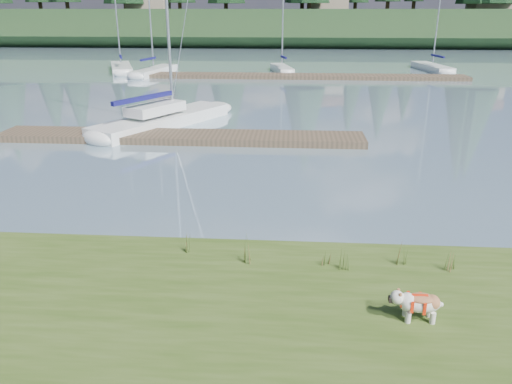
{
  "coord_description": "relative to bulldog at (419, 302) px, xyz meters",
  "views": [
    {
      "loc": [
        0.83,
        -12.06,
        5.47
      ],
      "look_at": [
        0.0,
        -0.5,
        1.18
      ],
      "focal_mm": 35.0,
      "sensor_mm": 36.0,
      "label": 1
    }
  ],
  "objects": [
    {
      "name": "weed_1",
      "position": [
        -1.47,
        1.9,
        -0.18
      ],
      "size": [
        0.17,
        0.14,
        0.4
      ],
      "color": "#475B23",
      "rests_on": "bank"
    },
    {
      "name": "weed_5",
      "position": [
        1.09,
        1.83,
        -0.1
      ],
      "size": [
        0.17,
        0.14,
        0.57
      ],
      "color": "#475B23",
      "rests_on": "bank"
    },
    {
      "name": "dock_near",
      "position": [
        -7.11,
        13.47,
        -0.54
      ],
      "size": [
        16.0,
        2.0,
        0.3
      ],
      "primitive_type": "cube",
      "color": "#4C3D2C",
      "rests_on": "ground"
    },
    {
      "name": "weed_0",
      "position": [
        -3.14,
        1.88,
        -0.05
      ],
      "size": [
        0.17,
        0.14,
        0.69
      ],
      "color": "#475B23",
      "rests_on": "bank"
    },
    {
      "name": "sailboat_bg_1",
      "position": [
        -14.18,
        36.58,
        -0.36
      ],
      "size": [
        2.93,
        7.79,
        11.44
      ],
      "rotation": [
        0.0,
        0.0,
        1.38
      ],
      "color": "white",
      "rests_on": "ground"
    },
    {
      "name": "sailboat_bg_0",
      "position": [
        -18.2,
        38.84,
        -0.37
      ],
      "size": [
        4.49,
        8.47,
        12.16
      ],
      "rotation": [
        0.0,
        0.0,
        1.93
      ],
      "color": "white",
      "rests_on": "ground"
    },
    {
      "name": "ground",
      "position": [
        -3.11,
        34.47,
        -0.69
      ],
      "size": [
        200.0,
        200.0,
        0.0
      ],
      "primitive_type": "plane",
      "color": "#7E9AAA",
      "rests_on": "ground"
    },
    {
      "name": "weed_3",
      "position": [
        -4.55,
        2.28,
        -0.15
      ],
      "size": [
        0.17,
        0.14,
        0.46
      ],
      "color": "#475B23",
      "rests_on": "bank"
    },
    {
      "name": "bulldog",
      "position": [
        0.0,
        0.0,
        0.0
      ],
      "size": [
        0.9,
        0.4,
        0.55
      ],
      "rotation": [
        0.0,
        0.0,
        3.15
      ],
      "color": "silver",
      "rests_on": "bank"
    },
    {
      "name": "sailboat_bg_4",
      "position": [
        10.44,
        41.09,
        -0.37
      ],
      "size": [
        2.58,
        7.66,
        11.15
      ],
      "rotation": [
        0.0,
        0.0,
        1.72
      ],
      "color": "white",
      "rests_on": "ground"
    },
    {
      "name": "sailboat_main",
      "position": [
        -8.21,
        16.69,
        -0.27
      ],
      "size": [
        6.09,
        8.94,
        13.25
      ],
      "rotation": [
        0.0,
        0.0,
        1.06
      ],
      "color": "white",
      "rests_on": "ground"
    },
    {
      "name": "bank",
      "position": [
        -3.11,
        -1.53,
        -0.52
      ],
      "size": [
        60.0,
        9.0,
        0.35
      ],
      "primitive_type": "cube",
      "color": "#3D521D",
      "rests_on": "ground"
    },
    {
      "name": "weed_4",
      "position": [
        -1.14,
        1.68,
        -0.14
      ],
      "size": [
        0.17,
        0.14,
        0.47
      ],
      "color": "#475B23",
      "rests_on": "bank"
    },
    {
      "name": "dock_far",
      "position": [
        -1.11,
        34.47,
        -0.54
      ],
      "size": [
        26.0,
        2.2,
        0.3
      ],
      "primitive_type": "cube",
      "color": "#4C3D2C",
      "rests_on": "ground"
    },
    {
      "name": "ridge",
      "position": [
        -3.11,
        77.47,
        1.81
      ],
      "size": [
        200.0,
        20.0,
        5.0
      ],
      "primitive_type": "cube",
      "color": "#1B3118",
      "rests_on": "ground"
    },
    {
      "name": "mud_lip",
      "position": [
        -3.11,
        2.87,
        -0.62
      ],
      "size": [
        60.0,
        0.5,
        0.14
      ],
      "primitive_type": "cube",
      "color": "#33281C",
      "rests_on": "ground"
    },
    {
      "name": "sailboat_bg_2",
      "position": [
        -3.35,
        38.75,
        -0.36
      ],
      "size": [
        2.46,
        6.23,
        9.39
      ],
      "rotation": [
        0.0,
        0.0,
        1.78
      ],
      "color": "white",
      "rests_on": "ground"
    },
    {
      "name": "weed_2",
      "position": [
        0.15,
        2.04,
        -0.07
      ],
      "size": [
        0.17,
        0.14,
        0.65
      ],
      "color": "#475B23",
      "rests_on": "bank"
    }
  ]
}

